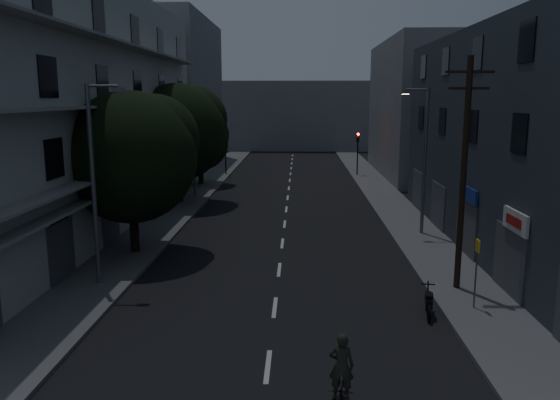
# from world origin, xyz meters

# --- Properties ---
(ground) EXTENTS (160.00, 160.00, 0.00)m
(ground) POSITION_xyz_m (0.00, 25.00, 0.00)
(ground) COLOR black
(ground) RESTS_ON ground
(sidewalk_left) EXTENTS (3.00, 90.00, 0.15)m
(sidewalk_left) POSITION_xyz_m (-7.50, 25.00, 0.07)
(sidewalk_left) COLOR #565659
(sidewalk_left) RESTS_ON ground
(sidewalk_right) EXTENTS (3.00, 90.00, 0.15)m
(sidewalk_right) POSITION_xyz_m (7.50, 25.00, 0.07)
(sidewalk_right) COLOR #565659
(sidewalk_right) RESTS_ON ground
(lane_markings) EXTENTS (0.15, 60.50, 0.01)m
(lane_markings) POSITION_xyz_m (0.00, 31.25, 0.01)
(lane_markings) COLOR beige
(lane_markings) RESTS_ON ground
(building_left) EXTENTS (7.00, 36.00, 14.00)m
(building_left) POSITION_xyz_m (-11.98, 18.00, 6.99)
(building_left) COLOR #ABACA7
(building_left) RESTS_ON ground
(building_right) EXTENTS (6.19, 28.00, 11.00)m
(building_right) POSITION_xyz_m (11.99, 14.00, 5.50)
(building_right) COLOR #2B313A
(building_right) RESTS_ON ground
(building_far_left) EXTENTS (6.00, 20.00, 16.00)m
(building_far_left) POSITION_xyz_m (-12.00, 48.00, 8.00)
(building_far_left) COLOR slate
(building_far_left) RESTS_ON ground
(building_far_right) EXTENTS (6.00, 20.00, 13.00)m
(building_far_right) POSITION_xyz_m (12.00, 42.00, 6.50)
(building_far_right) COLOR slate
(building_far_right) RESTS_ON ground
(building_far_end) EXTENTS (24.00, 8.00, 10.00)m
(building_far_end) POSITION_xyz_m (0.00, 70.00, 5.00)
(building_far_end) COLOR slate
(building_far_end) RESTS_ON ground
(tree_near) EXTENTS (6.35, 6.35, 7.83)m
(tree_near) POSITION_xyz_m (-7.13, 13.30, 5.05)
(tree_near) COLOR black
(tree_near) RESTS_ON sidewalk_left
(tree_mid) EXTENTS (6.90, 6.90, 8.50)m
(tree_mid) POSITION_xyz_m (-7.71, 26.26, 5.46)
(tree_mid) COLOR black
(tree_mid) RESTS_ON sidewalk_left
(tree_far) EXTENTS (4.96, 4.96, 6.14)m
(tree_far) POSITION_xyz_m (-7.75, 35.05, 3.99)
(tree_far) COLOR black
(tree_far) RESTS_ON sidewalk_left
(traffic_signal_far_right) EXTENTS (0.28, 0.37, 4.10)m
(traffic_signal_far_right) POSITION_xyz_m (6.60, 41.08, 3.10)
(traffic_signal_far_right) COLOR black
(traffic_signal_far_right) RESTS_ON sidewalk_right
(traffic_signal_far_left) EXTENTS (0.28, 0.37, 4.10)m
(traffic_signal_far_left) POSITION_xyz_m (-6.42, 41.14, 3.10)
(traffic_signal_far_left) COLOR black
(traffic_signal_far_left) RESTS_ON sidewalk_left
(street_lamp_left_near) EXTENTS (1.51, 0.25, 8.00)m
(street_lamp_left_near) POSITION_xyz_m (-7.18, 8.57, 4.60)
(street_lamp_left_near) COLOR slate
(street_lamp_left_near) RESTS_ON sidewalk_left
(street_lamp_right) EXTENTS (1.51, 0.25, 8.00)m
(street_lamp_right) POSITION_xyz_m (7.63, 17.49, 4.60)
(street_lamp_right) COLOR slate
(street_lamp_right) RESTS_ON sidewalk_right
(street_lamp_left_far) EXTENTS (1.51, 0.25, 8.00)m
(street_lamp_left_far) POSITION_xyz_m (-7.03, 28.79, 4.60)
(street_lamp_left_far) COLOR slate
(street_lamp_left_far) RESTS_ON sidewalk_left
(utility_pole) EXTENTS (1.80, 0.24, 9.00)m
(utility_pole) POSITION_xyz_m (7.19, 8.53, 4.87)
(utility_pole) COLOR black
(utility_pole) RESTS_ON sidewalk_right
(bus_stop_sign) EXTENTS (0.06, 0.35, 2.52)m
(bus_stop_sign) POSITION_xyz_m (7.20, 6.37, 1.89)
(bus_stop_sign) COLOR #595B60
(bus_stop_sign) RESTS_ON sidewalk_right
(motorcycle) EXTENTS (0.55, 1.73, 1.11)m
(motorcycle) POSITION_xyz_m (5.47, 5.95, 0.44)
(motorcycle) COLOR black
(motorcycle) RESTS_ON ground
(cyclist) EXTENTS (0.77, 1.72, 2.11)m
(cyclist) POSITION_xyz_m (1.91, -0.34, 0.71)
(cyclist) COLOR black
(cyclist) RESTS_ON ground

